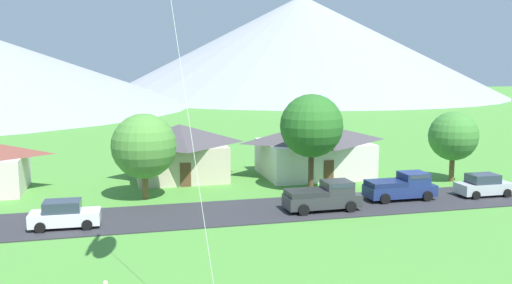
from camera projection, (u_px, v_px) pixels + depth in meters
The scene contains 11 objects.
road_strip at pixel (212, 214), 38.07m from camera, with size 160.00×6.44×0.08m, color #2D2D33.
mountain_east_ridge at pixel (301, 46), 177.29m from camera, with size 123.05×123.05×30.87m, color #8E939E.
house_left_center at pixel (180, 150), 49.64m from camera, with size 8.20×7.88×4.81m.
house_right_center at pixel (314, 148), 50.99m from camera, with size 9.93×8.06×4.80m.
tree_near_left at pixel (144, 146), 41.80m from camera, with size 4.85×4.85×6.45m.
tree_left_of_center at pixel (453, 136), 48.07m from camera, with size 4.19×4.19×6.05m.
tree_center at pixel (312, 126), 44.45m from camera, with size 5.02×5.02×7.73m.
parked_car_white_west_end at pixel (64, 215), 34.71m from camera, with size 4.26×2.20×1.68m.
parked_car_silver_mid_west at pixel (484, 185), 42.96m from camera, with size 4.21×2.09×1.68m.
pickup_truck_charcoal_west_side at pixel (324, 196), 38.78m from camera, with size 5.22×2.37×1.99m.
pickup_truck_navy_east_side at pixel (402, 186), 41.81m from camera, with size 5.21×2.34×1.99m.
Camera 1 is at (-6.16, -8.95, 10.18)m, focal length 39.53 mm.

